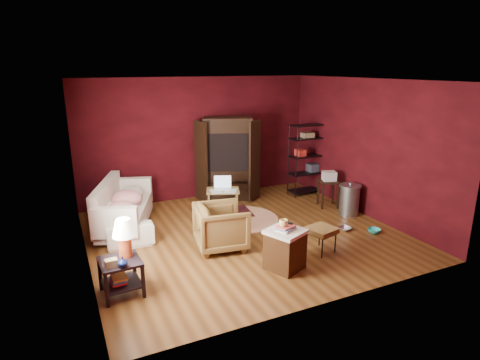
# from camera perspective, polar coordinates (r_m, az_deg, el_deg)

# --- Properties ---
(room) EXTENTS (5.54, 5.04, 2.84)m
(room) POSITION_cam_1_polar(r_m,az_deg,el_deg) (7.09, 0.44, 2.66)
(room) COLOR brown
(room) RESTS_ON ground
(sofa) EXTENTS (0.70, 2.06, 0.79)m
(sofa) POSITION_cam_1_polar(r_m,az_deg,el_deg) (8.00, -16.21, -3.96)
(sofa) COLOR silver
(sofa) RESTS_ON ground
(armchair) EXTENTS (0.88, 0.93, 0.85)m
(armchair) POSITION_cam_1_polar(r_m,az_deg,el_deg) (6.88, -2.69, -6.36)
(armchair) COLOR black
(armchair) RESTS_ON ground
(pet_bowl_steel) EXTENTS (0.25, 0.12, 0.24)m
(pet_bowl_steel) POSITION_cam_1_polar(r_m,az_deg,el_deg) (7.94, 14.74, -6.12)
(pet_bowl_steel) COLOR #AEB1B5
(pet_bowl_steel) RESTS_ON ground
(pet_bowl_turquoise) EXTENTS (0.25, 0.14, 0.23)m
(pet_bowl_turquoise) POSITION_cam_1_polar(r_m,az_deg,el_deg) (7.99, 18.58, -6.33)
(pet_bowl_turquoise) COLOR #28BAB6
(pet_bowl_turquoise) RESTS_ON ground
(vase) EXTENTS (0.16, 0.17, 0.14)m
(vase) POSITION_cam_1_polar(r_m,az_deg,el_deg) (5.53, -16.36, -11.15)
(vase) COLOR #0B133B
(vase) RESTS_ON side_table
(mug) EXTENTS (0.15, 0.13, 0.13)m
(mug) POSITION_cam_1_polar(r_m,az_deg,el_deg) (6.07, 6.21, -5.98)
(mug) COLOR #F0D575
(mug) RESTS_ON hamper
(side_table) EXTENTS (0.56, 0.56, 1.05)m
(side_table) POSITION_cam_1_polar(r_m,az_deg,el_deg) (5.74, -16.41, -9.47)
(side_table) COLOR black
(side_table) RESTS_ON ground
(sofa_cushions) EXTENTS (1.43, 2.16, 0.84)m
(sofa_cushions) POSITION_cam_1_polar(r_m,az_deg,el_deg) (7.99, -16.46, -3.86)
(sofa_cushions) COLOR silver
(sofa_cushions) RESTS_ON sofa
(hamper) EXTENTS (0.68, 0.68, 0.73)m
(hamper) POSITION_cam_1_polar(r_m,az_deg,el_deg) (6.28, 6.42, -9.65)
(hamper) COLOR #44240F
(hamper) RESTS_ON ground
(footstool) EXTENTS (0.52, 0.52, 0.43)m
(footstool) POSITION_cam_1_polar(r_m,az_deg,el_deg) (6.88, 11.51, -7.11)
(footstool) COLOR black
(footstool) RESTS_ON ground
(rug_round) EXTENTS (1.97, 1.97, 0.01)m
(rug_round) POSITION_cam_1_polar(r_m,az_deg,el_deg) (8.27, 0.07, -5.52)
(rug_round) COLOR beige
(rug_round) RESTS_ON ground
(rug_oriental) EXTENTS (1.23, 0.90, 0.01)m
(rug_oriental) POSITION_cam_1_polar(r_m,az_deg,el_deg) (8.55, -2.30, -4.73)
(rug_oriental) COLOR #4D141A
(rug_oriental) RESTS_ON ground
(laptop_desk) EXTENTS (0.79, 0.69, 0.82)m
(laptop_desk) POSITION_cam_1_polar(r_m,az_deg,el_deg) (8.29, -2.46, -1.78)
(laptop_desk) COLOR olive
(laptop_desk) RESTS_ON ground
(tv_armoire) EXTENTS (1.41, 1.11, 1.91)m
(tv_armoire) POSITION_cam_1_polar(r_m,az_deg,el_deg) (9.29, -1.78, 3.28)
(tv_armoire) COLOR black
(tv_armoire) RESTS_ON ground
(wire_shelving) EXTENTS (0.84, 0.38, 1.71)m
(wire_shelving) POSITION_cam_1_polar(r_m,az_deg,el_deg) (9.77, 9.51, 3.35)
(wire_shelving) COLOR black
(wire_shelving) RESTS_ON ground
(small_stand) EXTENTS (0.52, 0.52, 0.81)m
(small_stand) POSITION_cam_1_polar(r_m,az_deg,el_deg) (9.02, 12.53, -0.07)
(small_stand) COLOR black
(small_stand) RESTS_ON ground
(trash_can) EXTENTS (0.48, 0.48, 0.70)m
(trash_can) POSITION_cam_1_polar(r_m,az_deg,el_deg) (8.71, 15.29, -2.71)
(trash_can) COLOR gray
(trash_can) RESTS_ON ground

